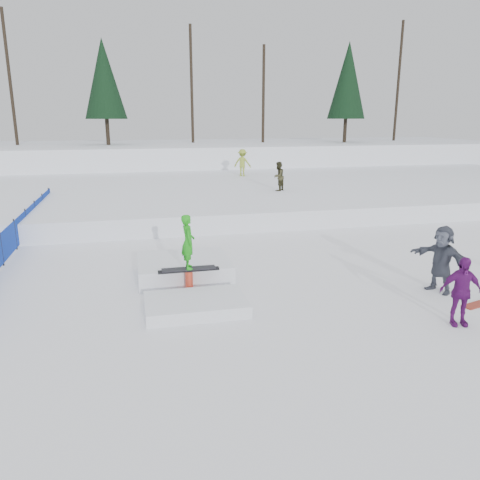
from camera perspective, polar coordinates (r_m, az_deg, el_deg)
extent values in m
plane|color=white|center=(11.80, -0.15, -7.73)|extent=(120.00, 120.00, 0.00)
cube|color=white|center=(40.83, -9.84, 9.85)|extent=(60.00, 14.00, 2.40)
cube|color=white|center=(27.05, -7.87, 5.84)|extent=(50.00, 18.00, 0.80)
cube|color=#0E2EA2|center=(18.13, -25.72, 0.63)|extent=(0.03, 16.00, 0.95)
cylinder|color=black|center=(16.33, -27.07, -0.95)|extent=(0.05, 0.05, 1.10)
cylinder|color=black|center=(18.13, -25.72, 0.63)|extent=(0.05, 0.05, 1.10)
cylinder|color=black|center=(19.94, -24.61, 1.92)|extent=(0.05, 0.05, 1.10)
cylinder|color=black|center=(21.77, -23.68, 3.00)|extent=(0.05, 0.05, 1.10)
cylinder|color=black|center=(23.61, -22.90, 3.90)|extent=(0.05, 0.05, 1.10)
cylinder|color=black|center=(25.46, -22.23, 4.68)|extent=(0.05, 0.05, 1.10)
cylinder|color=black|center=(41.61, -26.27, 17.26)|extent=(0.24, 0.24, 10.00)
cylinder|color=black|center=(39.17, -15.83, 12.55)|extent=(0.30, 0.30, 2.00)
cone|color=black|center=(39.26, -16.25, 18.35)|extent=(3.20, 3.20, 5.95)
cylinder|color=black|center=(41.57, -5.92, 18.28)|extent=(0.24, 0.24, 9.50)
cylinder|color=black|center=(41.77, 2.87, 17.29)|extent=(0.24, 0.24, 8.00)
cylinder|color=black|center=(42.82, 12.67, 12.88)|extent=(0.30, 0.30, 2.00)
cone|color=black|center=(42.92, 12.99, 18.42)|extent=(3.20, 3.20, 6.30)
cylinder|color=black|center=(47.52, 18.74, 17.77)|extent=(0.24, 0.24, 10.50)
imported|color=#32311B|center=(24.53, 4.70, 7.74)|extent=(0.92, 0.92, 1.50)
imported|color=#8BA231|center=(30.72, 0.30, 9.40)|extent=(1.29, 1.10, 1.73)
imported|color=#5F1466|center=(11.46, 25.31, -5.67)|extent=(0.99, 0.59, 1.58)
imported|color=#414553|center=(13.38, 23.35, -2.16)|extent=(1.11, 1.75, 1.80)
cube|color=white|center=(13.67, -6.89, -3.44)|extent=(2.60, 2.20, 0.54)
cube|color=white|center=(11.38, -5.43, -7.84)|extent=(2.40, 1.60, 0.30)
cylinder|color=#DF4D34|center=(12.54, -6.18, -6.29)|extent=(0.44, 0.44, 0.06)
cylinder|color=#DF4D34|center=(12.44, -6.21, -5.13)|extent=(0.20, 0.20, 0.60)
cube|color=black|center=(12.33, -6.26, -3.69)|extent=(1.60, 0.16, 0.06)
cube|color=black|center=(12.32, -6.26, -3.49)|extent=(1.40, 0.28, 0.03)
imported|color=#19A416|center=(12.11, -6.36, -0.22)|extent=(0.34, 0.52, 1.42)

